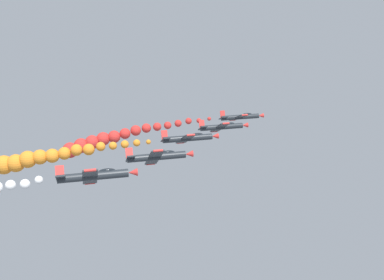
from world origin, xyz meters
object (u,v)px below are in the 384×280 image
(airplane_right_outer, at_px, (95,176))
(airplane_left_outer, at_px, (158,156))
(airplane_right_inner, at_px, (189,138))
(airplane_lead, at_px, (241,117))
(airplane_left_inner, at_px, (222,127))

(airplane_right_outer, bearing_deg, airplane_left_outer, 135.62)
(airplane_left_outer, bearing_deg, airplane_right_outer, -44.38)
(airplane_right_inner, height_order, airplane_right_outer, airplane_right_outer)
(airplane_lead, xyz_separation_m, airplane_left_inner, (10.66, -7.71, 1.44))
(airplane_lead, distance_m, airplane_left_outer, 42.36)
(airplane_lead, distance_m, airplane_right_outer, 56.63)
(airplane_left_outer, bearing_deg, airplane_left_inner, 142.92)
(airplane_left_inner, distance_m, airplane_right_outer, 43.42)
(airplane_left_inner, xyz_separation_m, airplane_left_outer, (23.07, -17.43, 3.56))
(airplane_right_inner, bearing_deg, airplane_lead, 141.72)
(airplane_lead, relative_size, airplane_right_outer, 1.00)
(airplane_left_inner, relative_size, airplane_right_inner, 1.00)
(airplane_left_inner, height_order, airplane_right_inner, airplane_right_inner)
(airplane_lead, xyz_separation_m, airplane_left_outer, (33.72, -25.15, 4.99))
(airplane_lead, relative_size, airplane_left_inner, 1.00)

